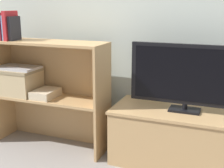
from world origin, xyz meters
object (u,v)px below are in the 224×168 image
at_px(tv_stand, 183,138).
at_px(book_crimson, 11,26).
at_px(book_charcoal, 14,28).
at_px(storage_basket_left, 19,80).
at_px(book_navy, 1,28).
at_px(book_maroon, 4,26).
at_px(tv, 187,76).
at_px(magazine_stack, 46,94).
at_px(laptop, 18,68).
at_px(book_skyblue, 7,28).

height_order(tv_stand, book_crimson, book_crimson).
xyz_separation_m(book_charcoal, storage_basket_left, (-0.02, 0.04, -0.44)).
xyz_separation_m(book_navy, book_maroon, (0.04, 0.00, 0.01)).
height_order(tv_stand, tv, tv).
relative_size(tv, book_charcoal, 4.18).
xyz_separation_m(book_navy, storage_basket_left, (0.11, 0.04, -0.44)).
height_order(tv_stand, magazine_stack, magazine_stack).
bearing_deg(book_crimson, tv, 4.89).
bearing_deg(book_maroon, storage_basket_left, 25.64).
bearing_deg(book_navy, magazine_stack, 3.74).
distance_m(tv, magazine_stack, 1.14).
xyz_separation_m(tv_stand, book_crimson, (-1.40, -0.12, 0.79)).
distance_m(tv_stand, book_maroon, 1.66).
relative_size(laptop, magazine_stack, 1.47).
distance_m(book_crimson, book_charcoal, 0.04).
bearing_deg(book_navy, tv, 4.56).
relative_size(book_skyblue, book_crimson, 0.85).
bearing_deg(magazine_stack, laptop, 177.75).
distance_m(tv_stand, book_navy, 1.69).
distance_m(tv_stand, book_skyblue, 1.63).
bearing_deg(tv, laptop, -176.54).
xyz_separation_m(book_navy, magazine_stack, (0.38, 0.03, -0.52)).
height_order(book_crimson, book_charcoal, book_crimson).
bearing_deg(laptop, storage_basket_left, 0.00).
xyz_separation_m(book_crimson, book_charcoal, (0.04, 0.00, -0.02)).
distance_m(tv, book_navy, 1.54).
distance_m(tv_stand, tv, 0.47).
xyz_separation_m(book_skyblue, book_charcoal, (0.07, 0.00, -0.00)).
relative_size(book_maroon, magazine_stack, 0.92).
height_order(tv, magazine_stack, tv).
relative_size(book_maroon, book_charcoal, 1.15).
bearing_deg(book_charcoal, laptop, 124.55).
height_order(book_crimson, magazine_stack, book_crimson).
bearing_deg(tv_stand, book_maroon, -175.26).
relative_size(tv_stand, laptop, 2.97).
relative_size(storage_basket_left, laptop, 0.96).
bearing_deg(tv_stand, tv, -90.00).
xyz_separation_m(book_charcoal, laptop, (-0.02, 0.04, -0.33)).
bearing_deg(tv, book_charcoal, -174.98).
bearing_deg(storage_basket_left, laptop, 180.00).
relative_size(book_navy, storage_basket_left, 0.57).
height_order(book_crimson, laptop, book_crimson).
bearing_deg(storage_basket_left, tv, 3.46).
xyz_separation_m(book_skyblue, magazine_stack, (0.32, 0.03, -0.53)).
bearing_deg(book_charcoal, book_navy, 180.00).
xyz_separation_m(book_maroon, book_charcoal, (0.10, -0.00, -0.01)).
distance_m(tv_stand, storage_basket_left, 1.43).
xyz_separation_m(storage_basket_left, magazine_stack, (0.27, -0.01, -0.09)).
height_order(book_skyblue, laptop, book_skyblue).
xyz_separation_m(tv_stand, tv, (0.00, -0.00, 0.47)).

